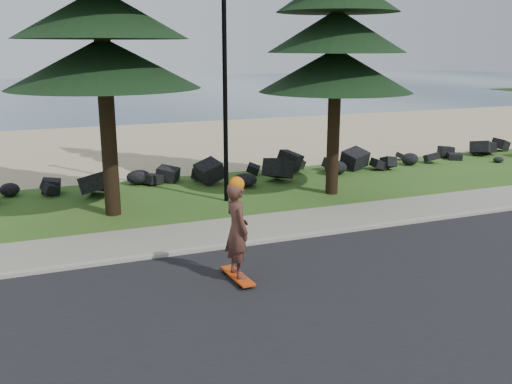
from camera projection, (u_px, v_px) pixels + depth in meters
ground at (266, 230)px, 14.93m from camera, size 160.00×160.00×0.00m
road at (357, 299)px, 10.88m from camera, size 160.00×7.00×0.02m
kerb at (280, 239)px, 14.11m from camera, size 160.00×0.20×0.10m
sidewalk at (263, 227)px, 15.10m from camera, size 160.00×2.00×0.08m
beach_sand at (152, 144)px, 27.97m from camera, size 160.00×15.00×0.01m
ocean at (82, 91)px, 60.82m from camera, size 160.00×58.00×0.01m
seawall_boulders at (204, 184)px, 19.97m from camera, size 60.00×2.40×1.10m
lamp_post at (225, 65)px, 16.78m from camera, size 0.25×0.14×8.14m
skateboarder at (237, 230)px, 11.46m from camera, size 0.52×1.19×2.18m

